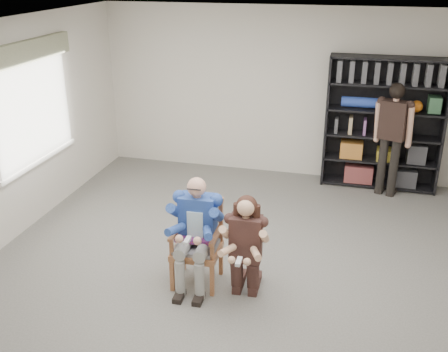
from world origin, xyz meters
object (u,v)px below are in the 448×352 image
(seated_man, at_px, (196,232))
(kneeling_woman, at_px, (245,249))
(armchair, at_px, (197,244))
(standing_man, at_px, (391,141))
(bookshelf, at_px, (383,124))

(seated_man, height_order, kneeling_woman, seated_man)
(armchair, height_order, standing_man, standing_man)
(seated_man, distance_m, kneeling_woman, 0.59)
(armchair, distance_m, seated_man, 0.15)
(kneeling_woman, relative_size, bookshelf, 0.56)
(armchair, height_order, bookshelf, bookshelf)
(armchair, relative_size, standing_man, 0.56)
(armchair, bearing_deg, standing_man, 53.15)
(armchair, distance_m, standing_man, 3.78)
(standing_man, bearing_deg, seated_man, -104.51)
(bookshelf, bearing_deg, armchair, -120.91)
(armchair, xyz_separation_m, bookshelf, (2.03, 3.40, 0.55))
(kneeling_woman, bearing_deg, armchair, 166.44)
(bookshelf, height_order, standing_man, bookshelf)
(seated_man, bearing_deg, bookshelf, 57.21)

